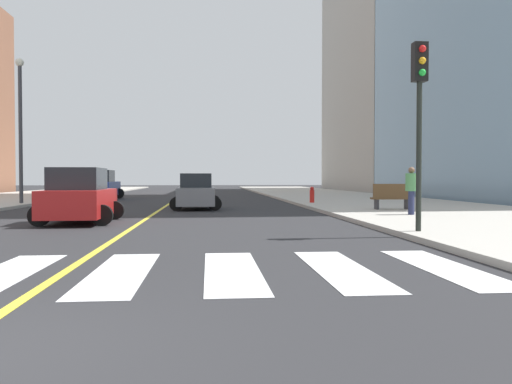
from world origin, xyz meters
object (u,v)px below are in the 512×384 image
object	(u,v)px
car_gray_second	(196,192)
park_bench	(392,197)
traffic_light_near_corner	(420,99)
street_lamp	(20,119)
car_red_third	(79,197)
pedestrian_waiting_east	(411,188)
fire_hydrant	(312,195)
car_blue_nearest	(100,186)

from	to	relation	value
car_gray_second	park_bench	size ratio (longest dim) A/B	2.15
traffic_light_near_corner	street_lamp	world-z (taller)	street_lamp
car_red_third	pedestrian_waiting_east	distance (m)	11.99
car_red_third	park_bench	bearing A→B (deg)	17.27
car_red_third	fire_hydrant	distance (m)	14.83
park_bench	street_lamp	distance (m)	20.13
car_blue_nearest	pedestrian_waiting_east	world-z (taller)	car_blue_nearest
car_gray_second	traffic_light_near_corner	world-z (taller)	traffic_light_near_corner
street_lamp	car_red_third	bearing A→B (deg)	-63.12
street_lamp	pedestrian_waiting_east	bearing A→B (deg)	-31.00
car_gray_second	fire_hydrant	xyz separation A→B (m)	(6.39, 3.15, -0.24)
car_gray_second	pedestrian_waiting_east	world-z (taller)	pedestrian_waiting_east
car_gray_second	park_bench	distance (m)	9.33
car_blue_nearest	traffic_light_near_corner	xyz separation A→B (m)	(13.16, -25.36, 2.58)
car_gray_second	car_red_third	world-z (taller)	car_red_third
traffic_light_near_corner	park_bench	bearing A→B (deg)	-105.78
car_red_third	street_lamp	size ratio (longest dim) A/B	0.53
car_red_third	street_lamp	xyz separation A→B (m)	(-5.87, 11.57, 3.90)
car_gray_second	car_blue_nearest	bearing A→B (deg)	-60.79
park_bench	fire_hydrant	xyz separation A→B (m)	(-2.25, 6.65, -0.11)
traffic_light_near_corner	pedestrian_waiting_east	size ratio (longest dim) A/B	2.71
car_blue_nearest	fire_hydrant	world-z (taller)	car_blue_nearest
pedestrian_waiting_east	street_lamp	bearing A→B (deg)	89.03
car_blue_nearest	park_bench	world-z (taller)	car_blue_nearest
car_red_third	park_bench	distance (m)	13.08
pedestrian_waiting_east	street_lamp	size ratio (longest dim) A/B	0.23
park_bench	fire_hydrant	bearing A→B (deg)	21.21
pedestrian_waiting_east	car_blue_nearest	bearing A→B (deg)	68.43
traffic_light_near_corner	car_gray_second	bearing A→B (deg)	-64.84
car_gray_second	pedestrian_waiting_east	size ratio (longest dim) A/B	2.19
car_red_third	fire_hydrant	xyz separation A→B (m)	(10.15, 10.81, -0.29)
pedestrian_waiting_east	street_lamp	world-z (taller)	street_lamp
car_gray_second	pedestrian_waiting_east	distance (m)	10.66
car_blue_nearest	park_bench	distance (m)	22.52
traffic_light_near_corner	fire_hydrant	world-z (taller)	traffic_light_near_corner
car_red_third	traffic_light_near_corner	size ratio (longest dim) A/B	0.87
pedestrian_waiting_east	fire_hydrant	bearing A→B (deg)	40.33
car_blue_nearest	street_lamp	distance (m)	9.77
car_gray_second	street_lamp	world-z (taller)	street_lamp
fire_hydrant	car_gray_second	bearing A→B (deg)	-153.80
car_red_third	traffic_light_near_corner	bearing A→B (deg)	-29.04
street_lamp	traffic_light_near_corner	bearing A→B (deg)	-46.90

